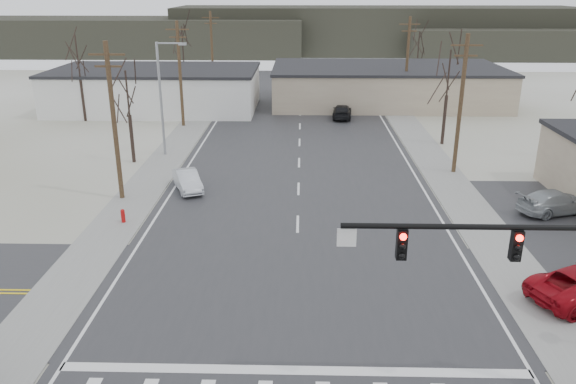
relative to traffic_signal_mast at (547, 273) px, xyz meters
The scene contains 27 objects.
ground 11.07m from the traffic_signal_mast, 141.84° to the left, with size 140.00×140.00×0.00m, color silver.
main_road 23.10m from the traffic_signal_mast, 110.42° to the left, with size 18.00×110.00×0.05m, color #2A2A2C.
cross_road 11.07m from the traffic_signal_mast, 141.84° to the left, with size 90.00×10.00×0.04m, color #2A2A2C.
sidewalk_left 32.41m from the traffic_signal_mast, 125.21° to the left, with size 3.00×90.00×0.06m, color gray.
sidewalk_right 26.75m from the traffic_signal_mast, 84.10° to the left, with size 3.00×90.00×0.06m, color gray.
traffic_signal_mast is the anchor object (origin of this frame).
fire_hydrant 23.39m from the traffic_signal_mast, 141.87° to the left, with size 0.24×0.24×0.87m.
building_left_far 52.07m from the traffic_signal_mast, 117.34° to the left, with size 22.30×12.30×4.50m.
building_right_far 50.31m from the traffic_signal_mast, 87.60° to the left, with size 26.30×14.30×4.30m.
upole_left_b 26.60m from the traffic_signal_mast, 136.81° to the left, with size 2.20×0.30×10.00m.
upole_left_c 42.85m from the traffic_signal_mast, 116.91° to the left, with size 2.20×0.30×10.00m.
upole_left_d 61.35m from the traffic_signal_mast, 108.43° to the left, with size 2.20×0.30×10.00m.
upole_right_a 24.48m from the traffic_signal_mast, 81.52° to the left, with size 2.20×0.30×10.00m.
upole_right_b 46.35m from the traffic_signal_mast, 85.54° to the left, with size 2.20×0.30×10.00m.
streetlight_main 33.84m from the traffic_signal_mast, 123.54° to the left, with size 2.40×0.25×9.00m.
tree_left_near 33.52m from the traffic_signal_mast, 128.57° to the left, with size 3.30×3.30×7.35m.
tree_right_mid 32.56m from the traffic_signal_mast, 81.86° to the left, with size 3.74×3.74×8.33m.
tree_left_far 56.63m from the traffic_signal_mast, 112.75° to the left, with size 3.96×3.96×8.82m.
tree_right_far 58.64m from the traffic_signal_mast, 83.04° to the left, with size 3.52×3.52×7.84m.
tree_left_mid 50.12m from the traffic_signal_mast, 126.63° to the left, with size 3.96×3.96×8.82m.
hill_left 107.17m from the traffic_signal_mast, 113.59° to the left, with size 70.00×18.00×7.00m, color #333026.
hill_center 102.45m from the traffic_signal_mast, 86.02° to the left, with size 80.00×18.00×9.00m, color #333026.
hill_right 105.03m from the traffic_signal_mast, 66.36° to the left, with size 60.00×18.00×5.50m, color #333026.
sedan_crossing 25.44m from the traffic_signal_mast, 127.78° to the left, with size 1.39×3.97×1.31m, color #B1B6BC.
car_far_a 42.33m from the traffic_signal_mast, 94.79° to the left, with size 1.91×4.70×1.36m, color black.
car_far_b 63.47m from the traffic_signal_mast, 96.34° to the left, with size 1.55×3.85×1.31m, color black.
car_parked_silver 18.51m from the traffic_signal_mast, 64.62° to the left, with size 1.95×4.81×1.40m, color gray.
Camera 1 is at (0.19, -21.93, 13.10)m, focal length 35.00 mm.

